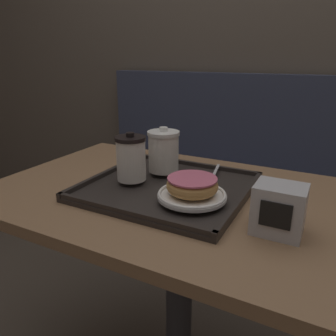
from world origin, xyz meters
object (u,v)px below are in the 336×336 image
Objects in this scene: napkin_dispenser at (279,209)px; donut_chocolate_glazed at (192,185)px; spoon at (213,177)px; coffee_cup_rear at (163,151)px; coffee_cup_front at (131,158)px.

donut_chocolate_glazed is at bearing 171.45° from napkin_dispenser.
donut_chocolate_glazed reaches higher than spoon.
napkin_dispenser is at bearing -8.55° from donut_chocolate_glazed.
coffee_cup_rear is 0.21m from donut_chocolate_glazed.
donut_chocolate_glazed is 0.15m from spoon.
coffee_cup_rear is 1.06× the size of donut_chocolate_glazed.
coffee_cup_front reaches higher than napkin_dispenser.
donut_chocolate_glazed is at bearing -10.31° from spoon.
spoon is at bearing 29.40° from coffee_cup_front.
coffee_cup_front is 0.82× the size of spoon.
napkin_dispenser is at bearing -9.47° from coffee_cup_front.
coffee_cup_front is at bearing -71.50° from spoon.
coffee_cup_rear is at bearing 67.23° from coffee_cup_front.
coffee_cup_front is 0.41m from napkin_dispenser.
coffee_cup_front and coffee_cup_rear have the same top height.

